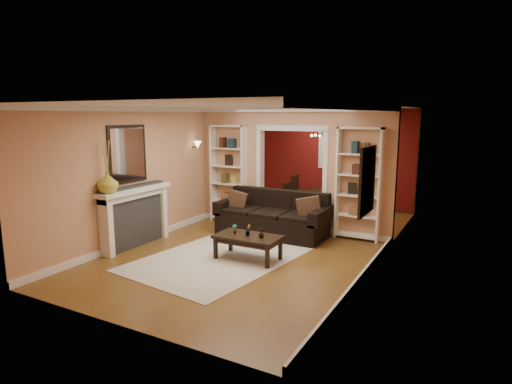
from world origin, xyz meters
The scene contains 30 objects.
floor centered at (0.00, 0.00, 0.00)m, with size 8.00×8.00×0.00m, color brown.
ceiling centered at (0.00, 0.00, 2.70)m, with size 8.00×8.00×0.00m, color white.
wall_back centered at (0.00, 4.00, 1.35)m, with size 8.00×8.00×0.00m, color tan.
wall_front centered at (0.00, -4.00, 1.35)m, with size 8.00×8.00×0.00m, color tan.
wall_left centered at (-2.25, 0.00, 1.35)m, with size 8.00×8.00×0.00m, color tan.
wall_right centered at (2.25, 0.00, 1.35)m, with size 8.00×8.00×0.00m, color tan.
partition_wall centered at (0.00, 1.20, 1.35)m, with size 4.50×0.15×2.70m, color tan.
red_back_panel centered at (0.00, 3.97, 1.32)m, with size 4.44×0.04×2.64m, color maroon.
dining_window centered at (0.00, 3.93, 1.55)m, with size 0.78×0.03×0.98m, color #8CA5CC.
area_rug centered at (-0.27, -1.37, 0.01)m, with size 2.23×3.12×0.01m, color beige.
sofa centered at (-0.12, 0.45, 0.47)m, with size 2.39×1.03×0.93m, color black.
pillow_left centered at (-0.97, 0.43, 0.66)m, with size 0.41×0.12×0.41m, color brown.
pillow_right centered at (0.73, 0.43, 0.69)m, with size 0.47×0.13×0.47m, color brown.
coffee_table centered at (0.20, -1.14, 0.22)m, with size 1.16×0.63×0.44m, color black.
plant_left centered at (-0.07, -1.14, 0.53)m, with size 0.09×0.06×0.18m, color #336626.
plant_center centered at (0.20, -1.14, 0.54)m, with size 0.11×0.09×0.20m, color #336626.
plant_right centered at (0.47, -1.14, 0.53)m, with size 0.10×0.10×0.17m, color #336626.
bookshelf_left centered at (-1.55, 1.03, 1.15)m, with size 0.90×0.30×2.30m, color white.
bookshelf_right centered at (1.55, 1.03, 1.15)m, with size 0.90×0.30×2.30m, color white.
fireplace centered at (-2.09, -1.50, 0.58)m, with size 0.32×1.70×1.16m, color white.
vase centered at (-2.09, -2.15, 1.35)m, with size 0.37×0.37×0.38m, color gold.
mirror centered at (-2.23, -1.50, 1.80)m, with size 0.03×0.95×1.10m, color silver.
wall_sconce centered at (-2.15, 0.55, 1.83)m, with size 0.18×0.18×0.22m, color #FFE0A5.
framed_art centered at (2.21, -1.00, 1.55)m, with size 0.04×0.85×1.05m, color black.
dining_table centered at (0.04, 2.84, 0.27)m, with size 0.87×1.55×0.55m, color black.
dining_chair_nw centered at (-0.51, 2.54, 0.42)m, with size 0.41×0.41×0.83m, color black.
dining_chair_ne centered at (0.59, 2.54, 0.46)m, with size 0.45×0.45×0.92m, color black.
dining_chair_sw centered at (-0.51, 3.14, 0.48)m, with size 0.47×0.47×0.95m, color black.
dining_chair_se centered at (0.59, 3.14, 0.45)m, with size 0.45×0.45×0.90m, color black.
chandelier centered at (0.00, 2.70, 2.02)m, with size 0.50×0.50×0.30m, color #382C19.
Camera 1 is at (3.81, -7.46, 2.55)m, focal length 30.00 mm.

